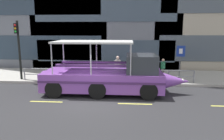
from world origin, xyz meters
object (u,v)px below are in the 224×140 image
Objects in this scene: parking_sign at (180,57)px; pedestrian_near_bow at (163,67)px; duck_tour_boat at (111,76)px; pedestrian_mid_left at (118,65)px; traffic_light_pole at (18,44)px.

parking_sign reaches higher than pedestrian_near_bow.
pedestrian_mid_left is (0.26, 3.14, 0.17)m from duck_tour_boat.
duck_tour_boat is at bearing -94.73° from pedestrian_mid_left.
pedestrian_mid_left is (-3.39, -0.23, 0.12)m from pedestrian_near_bow.
parking_sign is 5.41m from duck_tour_boat.
parking_sign is at bearing 28.53° from duck_tour_boat.
pedestrian_mid_left reaches higher than pedestrian_near_bow.
duck_tour_boat reaches higher than parking_sign.
parking_sign is at bearing -7.55° from pedestrian_mid_left.
pedestrian_near_bow is (-1.03, 0.82, -0.82)m from parking_sign.
duck_tour_boat is at bearing -18.87° from traffic_light_pole.
parking_sign reaches higher than pedestrian_mid_left.
traffic_light_pole reaches higher than pedestrian_near_bow.
traffic_light_pole is 0.48× the size of duck_tour_boat.
traffic_light_pole is 10.75m from pedestrian_near_bow.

